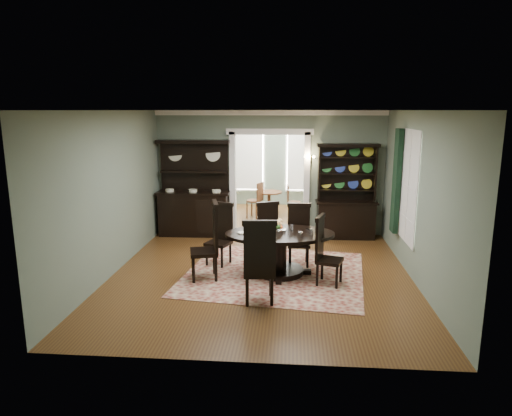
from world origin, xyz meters
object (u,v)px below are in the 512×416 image
Objects in this scene: dining_table at (280,245)px; sideboard at (194,202)px; welsh_dresser at (346,204)px; parlor_table at (269,200)px.

dining_table is 3.42m from sideboard.
dining_table is 0.96× the size of welsh_dresser.
welsh_dresser is at bearing 54.00° from dining_table.
sideboard reaches higher than welsh_dresser.
parlor_table is (1.71, 2.25, -0.35)m from sideboard.
welsh_dresser reaches higher than dining_table.
welsh_dresser is 2.98m from parlor_table.
sideboard is 3.66m from welsh_dresser.
dining_table is at bearing -121.15° from welsh_dresser.
parlor_table is (-0.45, 4.87, -0.10)m from dining_table.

